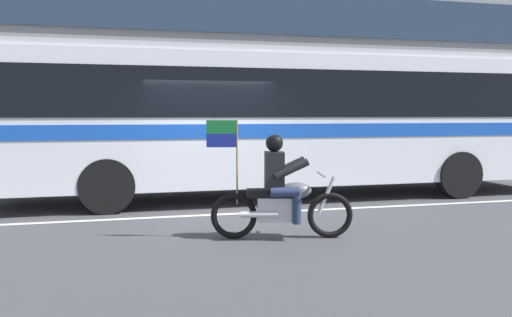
# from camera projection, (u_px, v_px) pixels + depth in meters

# --- Properties ---
(ground_plane) EXTENTS (60.00, 60.00, 0.00)m
(ground_plane) POSITION_uv_depth(u_px,v_px,m) (211.00, 209.00, 10.43)
(ground_plane) COLOR #3D3D3F
(sidewalk_curb) EXTENTS (28.00, 3.80, 0.15)m
(sidewalk_curb) POSITION_uv_depth(u_px,v_px,m) (182.00, 176.00, 15.35)
(sidewalk_curb) COLOR #B7B2A8
(sidewalk_curb) RESTS_ON ground_plane
(lane_center_stripe) EXTENTS (26.60, 0.14, 0.01)m
(lane_center_stripe) POSITION_uv_depth(u_px,v_px,m) (216.00, 214.00, 9.85)
(lane_center_stripe) COLOR silver
(lane_center_stripe) RESTS_ON ground_plane
(transit_bus) EXTENTS (12.88, 2.68, 3.22)m
(transit_bus) POSITION_uv_depth(u_px,v_px,m) (291.00, 113.00, 11.92)
(transit_bus) COLOR silver
(transit_bus) RESTS_ON ground_plane
(motorcycle_with_rider) EXTENTS (2.16, 0.72, 1.78)m
(motorcycle_with_rider) POSITION_uv_depth(u_px,v_px,m) (281.00, 194.00, 7.94)
(motorcycle_with_rider) COLOR black
(motorcycle_with_rider) RESTS_ON ground_plane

